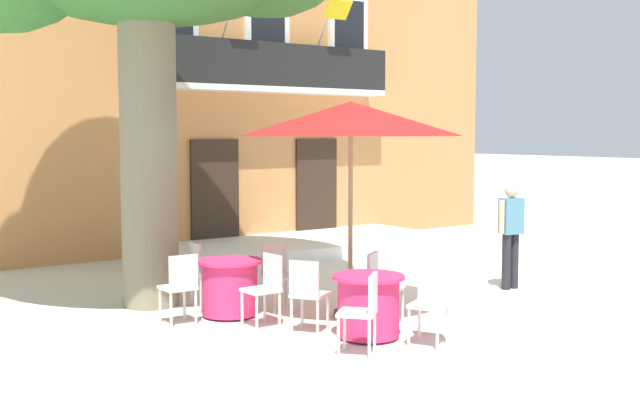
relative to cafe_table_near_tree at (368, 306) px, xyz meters
name	(u,v)px	position (x,y,z in m)	size (l,w,h in m)	color
ground_plane	(406,281)	(2.82, 2.42, -0.39)	(120.00, 120.00, 0.00)	beige
building_facade	(221,77)	(3.30, 9.41, 3.36)	(13.00, 5.09, 7.50)	#CC844C
entrance_step_platform	(301,246)	(3.30, 6.13, -0.27)	(6.17, 2.59, 0.25)	silver
cafe_table_near_tree	(368,306)	(0.00, 0.00, 0.00)	(0.86, 0.86, 0.76)	#E52D66
cafe_chair_near_tree_0	(380,283)	(0.59, 0.47, 0.14)	(0.55, 0.55, 0.91)	silver
cafe_chair_near_tree_1	(307,291)	(-0.47, 0.59, 0.14)	(0.55, 0.55, 0.91)	silver
cafe_chair_near_tree_2	(364,308)	(-0.52, -0.54, 0.14)	(0.56, 0.56, 0.91)	silver
cafe_chair_near_tree_3	(431,299)	(0.40, -0.64, 0.14)	(0.54, 0.54, 0.91)	silver
cafe_table_middle	(230,287)	(-0.76, 1.96, 0.00)	(0.86, 0.86, 0.76)	#E52D66
cafe_chair_middle_0	(180,284)	(-1.51, 1.91, 0.14)	(0.41, 0.41, 0.91)	silver
cafe_chair_middle_1	(266,285)	(-0.67, 1.21, 0.14)	(0.41, 0.41, 0.91)	silver
cafe_chair_middle_2	(278,271)	(-0.01, 1.95, 0.14)	(0.45, 0.45, 0.91)	silver
cafe_chair_middle_3	(202,269)	(-0.77, 2.72, 0.14)	(0.43, 0.43, 0.91)	silver
cafe_umbrella	(351,120)	(0.53, 1.01, 2.22)	(2.90, 2.90, 2.85)	#997A56
ground_planter_left	(146,252)	(-0.13, 6.09, -0.08)	(0.43, 0.43, 0.55)	#995638
pedestrian_near_entrance	(511,229)	(3.72, 1.01, 0.54)	(0.53, 0.29, 1.66)	#232328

